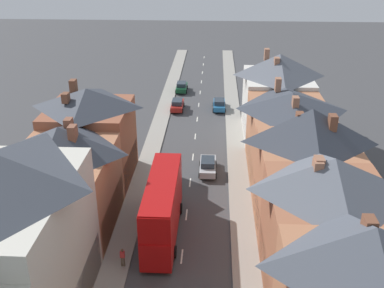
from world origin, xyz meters
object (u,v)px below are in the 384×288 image
Objects in this scene: double_decker_bus_lead at (163,207)px; car_parked_right_a at (182,87)px; car_near_silver at (177,105)px; pedestrian_mid_left at (123,257)px; car_parked_left_a at (208,165)px; car_mid_black at (219,104)px.

double_decker_bus_lead is 39.56m from car_parked_right_a.
car_near_silver reaches higher than car_parked_right_a.
car_near_silver is 2.72× the size of pedestrian_mid_left.
car_parked_left_a reaches higher than car_parked_right_a.
car_parked_left_a is 17.11m from pedestrian_mid_left.
car_near_silver is (-1.29, 30.74, -2.00)m from double_decker_bus_lead.
double_decker_bus_lead reaches higher than car_mid_black.
double_decker_bus_lead is at bearing -88.13° from car_parked_right_a.
pedestrian_mid_left is (-6.26, -15.92, 0.21)m from car_parked_left_a.
car_parked_left_a is 28.43m from car_parked_right_a.
pedestrian_mid_left reaches higher than car_mid_black.
car_mid_black is 2.67× the size of pedestrian_mid_left.
double_decker_bus_lead reaches higher than pedestrian_mid_left.
car_parked_left_a is at bearing -75.72° from car_near_silver.
car_parked_left_a is at bearing 68.53° from pedestrian_mid_left.
car_near_silver is 1.00× the size of car_parked_left_a.
car_mid_black is at bearing 86.23° from car_parked_left_a.
pedestrian_mid_left is (-2.65, -4.44, -1.78)m from double_decker_bus_lead.
car_parked_right_a is (0.00, 8.74, -0.01)m from car_near_silver.
car_mid_black is (6.20, 0.46, -0.01)m from car_near_silver.
car_parked_right_a is 2.58× the size of pedestrian_mid_left.
double_decker_bus_lead reaches higher than car_near_silver.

